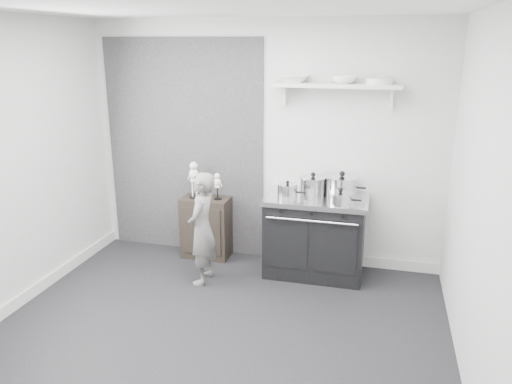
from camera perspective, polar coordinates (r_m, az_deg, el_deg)
ground at (r=4.50m, az=-4.88°, el=-16.18°), size 4.00×4.00×0.00m
room_shell at (r=4.03m, az=-5.95°, el=5.15°), size 4.02×3.62×2.71m
wall_shelf at (r=5.27m, az=9.22°, el=11.81°), size 1.30×0.26×0.24m
stove at (r=5.45m, az=6.75°, el=-4.91°), size 1.09×0.68×0.88m
side_cabinet at (r=5.89m, az=-5.71°, el=-4.03°), size 0.55×0.32×0.72m
child at (r=5.19m, az=-6.17°, el=-4.17°), size 0.29×0.44×1.19m
pot_front_left at (r=5.22m, az=3.62°, el=0.14°), size 0.30×0.21×0.19m
pot_back_left at (r=5.40m, az=6.52°, el=0.82°), size 0.38×0.29×0.23m
pot_back_right at (r=5.36m, az=9.76°, el=0.70°), size 0.42×0.34×0.27m
pot_front_right at (r=5.08m, az=9.60°, el=-0.70°), size 0.34×0.25×0.17m
skeleton_full at (r=5.75m, az=-7.10°, el=1.71°), size 0.14×0.09×0.49m
skeleton_torso at (r=5.68m, az=-4.44°, el=0.88°), size 0.10×0.06×0.35m
bowl_large at (r=5.32m, az=4.34°, el=12.78°), size 0.31×0.31×0.08m
bowl_small at (r=5.25m, az=10.00°, el=12.53°), size 0.25×0.25×0.08m
plate_stack at (r=5.24m, az=13.87°, el=12.20°), size 0.27×0.27×0.06m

